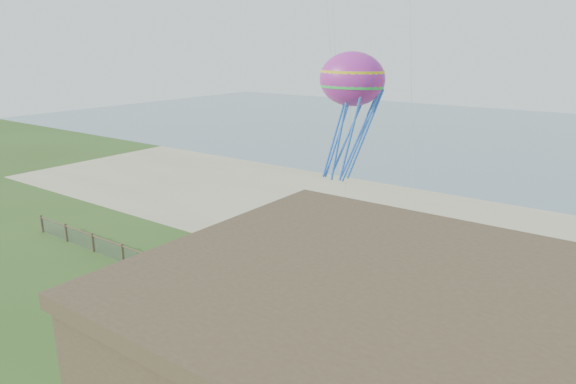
% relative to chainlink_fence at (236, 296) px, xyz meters
% --- Properties ---
extents(ground, '(160.00, 160.00, 0.00)m').
position_rel_chainlink_fence_xyz_m(ground, '(0.00, -6.00, -0.55)').
color(ground, '#31511B').
rests_on(ground, ground).
extents(sand_beach, '(72.00, 20.00, 0.02)m').
position_rel_chainlink_fence_xyz_m(sand_beach, '(0.00, 16.00, -0.55)').
color(sand_beach, tan).
rests_on(sand_beach, ground).
extents(ocean, '(160.00, 68.00, 0.02)m').
position_rel_chainlink_fence_xyz_m(ocean, '(0.00, 60.00, -0.55)').
color(ocean, slate).
rests_on(ocean, ground).
extents(chainlink_fence, '(36.20, 0.20, 1.25)m').
position_rel_chainlink_fence_xyz_m(chainlink_fence, '(0.00, 0.00, 0.00)').
color(chainlink_fence, '#4E3B2C').
rests_on(chainlink_fence, ground).
extents(picnic_table, '(2.10, 1.70, 0.81)m').
position_rel_chainlink_fence_xyz_m(picnic_table, '(4.40, -3.87, -0.15)').
color(picnic_table, brown).
rests_on(picnic_table, ground).
extents(octopus_kite, '(4.33, 3.72, 7.51)m').
position_rel_chainlink_fence_xyz_m(octopus_kite, '(2.00, 7.47, 8.36)').
color(octopus_kite, '#FF2837').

